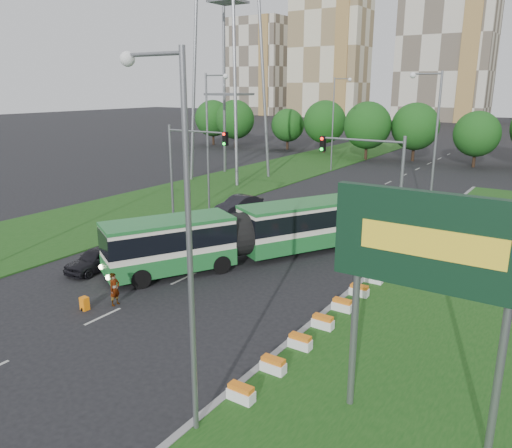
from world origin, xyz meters
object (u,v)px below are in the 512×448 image
Objects in this scene: billboard at (431,253)px; car_left_near at (97,259)px; traffic_mast_left at (186,160)px; articulated_bus at (244,232)px; car_left_far at (239,205)px; pedestrian at (115,289)px; traffic_mast_median at (377,177)px; shopping_trolley at (84,304)px.

car_left_near is at bearing 168.52° from billboard.
articulated_bus is at bearing -26.69° from traffic_mast_left.
car_left_near is 0.87× the size of car_left_far.
billboard is at bearing -97.74° from pedestrian.
car_left_far is (-0.73, 16.21, 0.08)m from car_left_near.
traffic_mast_median is 11.75× the size of shopping_trolley.
articulated_bus is at bearing 82.60° from shopping_trolley.
car_left_far is 20.95m from shopping_trolley.
car_left_far is (-13.93, 4.41, -4.55)m from traffic_mast_median.
car_left_near is at bearing 139.32° from shopping_trolley.
billboard is 18.37m from articulated_bus.
traffic_mast_left is at bearing -95.36° from car_left_far.
pedestrian reaches higher than car_left_far.
traffic_mast_left is at bearing 98.11° from car_left_near.
pedestrian is at bearing 61.45° from shopping_trolley.
shopping_trolley is at bearing -73.68° from articulated_bus.
traffic_mast_median is 19.08m from shopping_trolley.
billboard is 30.06m from car_left_far.
articulated_bus is 26.53× the size of shopping_trolley.
car_left_far is (1.22, 5.41, -4.55)m from traffic_mast_left.
billboard is 0.44× the size of articulated_bus.
traffic_mast_median and traffic_mast_left have the same top height.
traffic_mast_median reaches higher than shopping_trolley.
car_left_near is 5.70m from pedestrian.
car_left_near is (-20.67, 4.20, -5.45)m from billboard.
pedestrian is at bearing -66.20° from car_left_far.
billboard is 27.16m from traffic_mast_left.
traffic_mast_left reaches higher than shopping_trolley.
traffic_mast_left is 1.91× the size of car_left_near.
traffic_mast_left is at bearing 116.99° from shopping_trolley.
articulated_bus is at bearing -142.28° from traffic_mast_median.
pedestrian is (4.90, -2.91, 0.16)m from car_left_near.
traffic_mast_median reaches higher than articulated_bus.
car_left_far is at bearing 136.36° from billboard.
shopping_trolley is (-16.61, 0.02, -5.83)m from billboard.
traffic_mast_median is at bearing 3.77° from traffic_mast_left.
billboard is 1.91× the size of car_left_near.
car_left_near is at bearing -105.57° from articulated_bus.
shopping_trolley is at bearing -69.40° from car_left_far.
articulated_bus is at bearing -45.93° from car_left_far.
car_left_far is 19.94m from pedestrian.
pedestrian is 2.56× the size of shopping_trolley.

